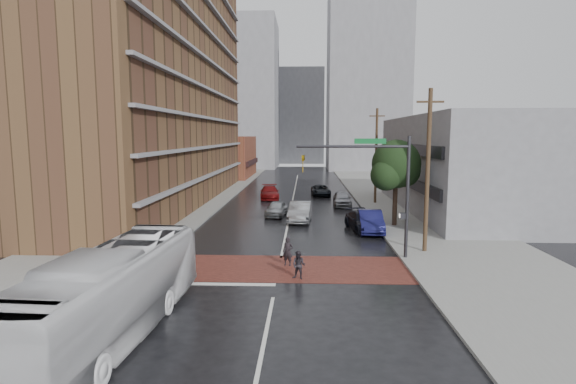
# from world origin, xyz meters

# --- Properties ---
(ground) EXTENTS (160.00, 160.00, 0.00)m
(ground) POSITION_xyz_m (0.00, 0.00, 0.00)
(ground) COLOR black
(ground) RESTS_ON ground
(crosswalk) EXTENTS (14.00, 5.00, 0.02)m
(crosswalk) POSITION_xyz_m (0.00, 0.50, 0.01)
(crosswalk) COLOR brown
(crosswalk) RESTS_ON ground
(sidewalk_west) EXTENTS (9.00, 90.00, 0.15)m
(sidewalk_west) POSITION_xyz_m (-11.50, 25.00, 0.07)
(sidewalk_west) COLOR gray
(sidewalk_west) RESTS_ON ground
(sidewalk_east) EXTENTS (9.00, 90.00, 0.15)m
(sidewalk_east) POSITION_xyz_m (11.50, 25.00, 0.07)
(sidewalk_east) COLOR gray
(sidewalk_east) RESTS_ON ground
(apartment_block) EXTENTS (10.00, 44.00, 28.00)m
(apartment_block) POSITION_xyz_m (-14.00, 24.00, 14.00)
(apartment_block) COLOR brown
(apartment_block) RESTS_ON ground
(storefront_west) EXTENTS (8.00, 16.00, 7.00)m
(storefront_west) POSITION_xyz_m (-12.00, 54.00, 3.50)
(storefront_west) COLOR brown
(storefront_west) RESTS_ON ground
(building_east) EXTENTS (11.00, 26.00, 9.00)m
(building_east) POSITION_xyz_m (16.50, 20.00, 4.50)
(building_east) COLOR gray
(building_east) RESTS_ON ground
(distant_tower_west) EXTENTS (18.00, 16.00, 32.00)m
(distant_tower_west) POSITION_xyz_m (-14.00, 78.00, 16.00)
(distant_tower_west) COLOR gray
(distant_tower_west) RESTS_ON ground
(distant_tower_east) EXTENTS (16.00, 14.00, 36.00)m
(distant_tower_east) POSITION_xyz_m (14.00, 72.00, 18.00)
(distant_tower_east) COLOR gray
(distant_tower_east) RESTS_ON ground
(distant_tower_center) EXTENTS (12.00, 10.00, 24.00)m
(distant_tower_center) POSITION_xyz_m (0.00, 95.00, 12.00)
(distant_tower_center) COLOR gray
(distant_tower_center) RESTS_ON ground
(street_tree) EXTENTS (4.20, 4.10, 6.90)m
(street_tree) POSITION_xyz_m (8.52, 12.03, 4.73)
(street_tree) COLOR #332319
(street_tree) RESTS_ON ground
(signal_mast) EXTENTS (6.50, 0.30, 7.20)m
(signal_mast) POSITION_xyz_m (5.85, 2.50, 4.73)
(signal_mast) COLOR #2D2D33
(signal_mast) RESTS_ON ground
(utility_pole_near) EXTENTS (1.60, 0.26, 10.00)m
(utility_pole_near) POSITION_xyz_m (8.80, 4.00, 5.14)
(utility_pole_near) COLOR #473321
(utility_pole_near) RESTS_ON ground
(utility_pole_far) EXTENTS (1.60, 0.26, 10.00)m
(utility_pole_far) POSITION_xyz_m (8.80, 24.00, 5.14)
(utility_pole_far) COLOR #473321
(utility_pole_far) RESTS_ON ground
(transit_bus) EXTENTS (3.38, 11.79, 3.25)m
(transit_bus) POSITION_xyz_m (-5.50, -8.24, 1.62)
(transit_bus) COLOR silver
(transit_bus) RESTS_ON ground
(pedestrian_a) EXTENTS (0.67, 0.53, 1.62)m
(pedestrian_a) POSITION_xyz_m (0.46, 0.99, 0.81)
(pedestrian_a) COLOR black
(pedestrian_a) RESTS_ON ground
(pedestrian_b) EXTENTS (0.86, 0.77, 1.46)m
(pedestrian_b) POSITION_xyz_m (1.11, -1.35, 0.73)
(pedestrian_b) COLOR black
(pedestrian_b) RESTS_ON ground
(car_travel_a) EXTENTS (2.13, 4.14, 1.35)m
(car_travel_a) POSITION_xyz_m (-1.18, 16.40, 0.67)
(car_travel_a) COLOR #A6AAAE
(car_travel_a) RESTS_ON ground
(car_travel_b) EXTENTS (2.09, 5.14, 1.66)m
(car_travel_b) POSITION_xyz_m (0.99, 13.95, 0.83)
(car_travel_b) COLOR #A6A9AD
(car_travel_b) RESTS_ON ground
(car_travel_c) EXTENTS (2.56, 5.31, 1.49)m
(car_travel_c) POSITION_xyz_m (-2.67, 27.34, 0.75)
(car_travel_c) COLOR #660B0C
(car_travel_c) RESTS_ON ground
(suv_travel) EXTENTS (2.36, 4.74, 1.29)m
(suv_travel) POSITION_xyz_m (3.27, 30.23, 0.64)
(suv_travel) COLOR black
(suv_travel) RESTS_ON ground
(car_parked_near) EXTENTS (1.88, 4.98, 1.62)m
(car_parked_near) POSITION_xyz_m (6.30, 10.00, 0.81)
(car_parked_near) COLOR #16174E
(car_parked_near) RESTS_ON ground
(car_parked_mid) EXTENTS (2.85, 5.21, 1.43)m
(car_parked_mid) POSITION_xyz_m (5.85, 10.56, 0.72)
(car_parked_mid) COLOR black
(car_parked_mid) RESTS_ON ground
(car_parked_far) EXTENTS (1.93, 4.55, 1.53)m
(car_parked_far) POSITION_xyz_m (5.20, 22.39, 0.77)
(car_parked_far) COLOR #93949A
(car_parked_far) RESTS_ON ground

